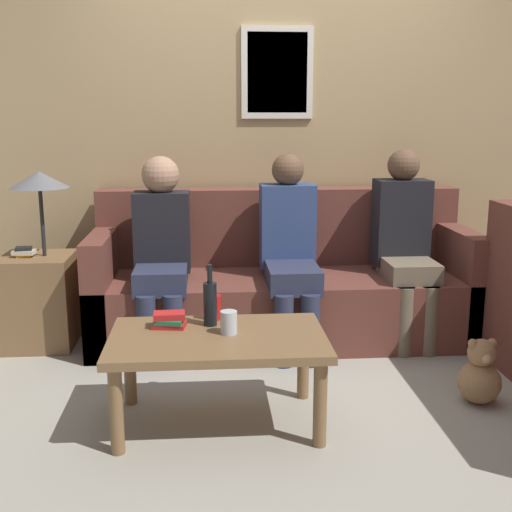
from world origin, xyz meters
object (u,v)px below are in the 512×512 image
(coffee_table, at_px, (218,348))
(wine_bottle, at_px, (210,302))
(person_middle, at_px, (290,246))
(teddy_bear, at_px, (480,375))
(couch_main, at_px, (282,287))
(person_right, at_px, (405,239))
(drinking_glass, at_px, (229,322))
(person_left, at_px, (161,246))

(coffee_table, xyz_separation_m, wine_bottle, (-0.03, 0.15, 0.17))
(person_middle, height_order, teddy_bear, person_middle)
(couch_main, xyz_separation_m, person_right, (0.76, -0.13, 0.33))
(couch_main, distance_m, coffee_table, 1.31)
(teddy_bear, bearing_deg, couch_main, 128.17)
(couch_main, xyz_separation_m, wine_bottle, (-0.47, -1.08, 0.22))
(coffee_table, xyz_separation_m, drinking_glass, (0.05, 0.02, 0.11))
(couch_main, distance_m, person_middle, 0.36)
(drinking_glass, distance_m, person_right, 1.59)
(person_right, distance_m, teddy_bear, 1.11)
(person_middle, bearing_deg, coffee_table, -113.94)
(couch_main, bearing_deg, teddy_bear, -51.83)
(coffee_table, relative_size, person_middle, 0.83)
(coffee_table, xyz_separation_m, person_left, (-0.32, 1.03, 0.28))
(coffee_table, bearing_deg, wine_bottle, 101.91)
(person_left, xyz_separation_m, teddy_bear, (1.63, -0.91, -0.50))
(wine_bottle, xyz_separation_m, teddy_bear, (1.35, -0.03, -0.40))
(coffee_table, relative_size, wine_bottle, 3.32)
(person_left, bearing_deg, coffee_table, -72.82)
(person_right, bearing_deg, person_middle, -175.81)
(couch_main, distance_m, person_right, 0.84)
(couch_main, distance_m, teddy_bear, 1.42)
(coffee_table, xyz_separation_m, teddy_bear, (1.31, 0.12, -0.23))
(person_right, bearing_deg, drinking_glass, -136.90)
(person_left, distance_m, person_right, 1.52)
(person_right, bearing_deg, coffee_table, -137.59)
(wine_bottle, relative_size, person_left, 0.25)
(wine_bottle, height_order, person_right, person_right)
(teddy_bear, bearing_deg, person_right, 96.38)
(drinking_glass, bearing_deg, teddy_bear, 4.54)
(coffee_table, bearing_deg, person_left, 107.18)
(wine_bottle, relative_size, drinking_glass, 2.78)
(coffee_table, relative_size, person_left, 0.84)
(drinking_glass, bearing_deg, couch_main, 72.15)
(couch_main, bearing_deg, person_left, -165.22)
(coffee_table, relative_size, teddy_bear, 2.94)
(wine_bottle, height_order, person_middle, person_middle)
(teddy_bear, bearing_deg, person_left, 150.90)
(person_left, bearing_deg, teddy_bear, -29.10)
(drinking_glass, distance_m, teddy_bear, 1.31)
(person_left, distance_m, teddy_bear, 1.94)
(drinking_glass, xyz_separation_m, teddy_bear, (1.26, 0.10, -0.34))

